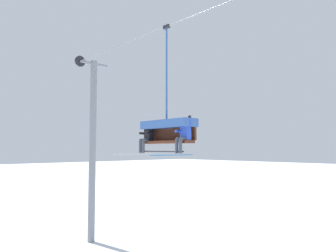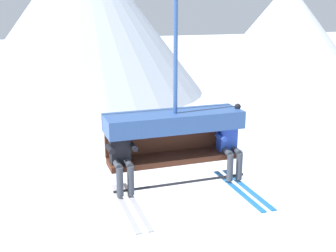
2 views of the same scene
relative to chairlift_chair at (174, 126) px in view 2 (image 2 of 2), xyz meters
The scene contains 5 objects.
mountain_peak_west 31.80m from the chairlift_chair, 84.74° to the left, with size 20.80×20.80×13.53m.
mountain_peak_central 60.84m from the chairlift_chair, 54.37° to the left, with size 17.72×17.72×10.96m.
chairlift_chair is the anchor object (origin of this frame).
skier_black 1.05m from the chairlift_chair, 167.19° to the right, with size 0.46×1.70×1.23m.
skier_blue 1.05m from the chairlift_chair, 12.39° to the right, with size 0.48×1.70×1.34m.
Camera 2 is at (-3.44, -7.23, 7.50)m, focal length 45.00 mm.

